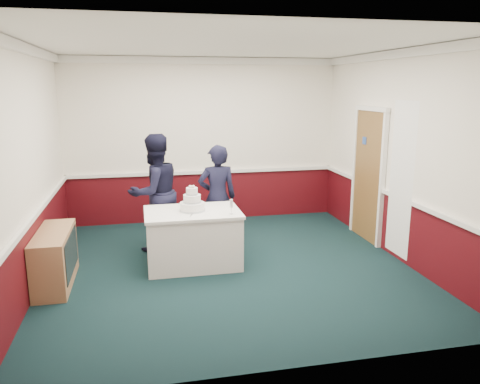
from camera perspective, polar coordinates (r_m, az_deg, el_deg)
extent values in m
plane|color=black|center=(6.67, -1.30, -9.12)|extent=(5.00, 5.00, 0.00)
cube|color=white|center=(8.69, -4.43, 6.21)|extent=(5.00, 0.05, 3.00)
cube|color=white|center=(6.30, -24.09, 2.65)|extent=(0.05, 5.00, 3.00)
cube|color=white|center=(7.15, 18.58, 4.17)|extent=(0.05, 5.00, 3.00)
cube|color=white|center=(6.21, -1.44, 17.28)|extent=(5.00, 5.00, 0.05)
cube|color=#47090F|center=(8.87, -4.32, -0.53)|extent=(5.00, 0.02, 0.90)
cube|color=white|center=(8.77, -4.36, 2.44)|extent=(4.98, 0.05, 0.06)
cube|color=white|center=(8.63, -4.58, 15.68)|extent=(5.00, 0.08, 0.12)
cube|color=#996636|center=(7.90, 15.37, 1.84)|extent=(0.05, 0.90, 2.10)
cube|color=#234799|center=(7.94, 14.93, 6.08)|extent=(0.01, 0.12, 0.12)
cube|color=white|center=(6.96, 19.05, 1.41)|extent=(0.02, 0.60, 2.20)
cube|color=#A97D52|center=(6.45, -21.64, -7.52)|extent=(0.40, 1.20, 0.70)
cube|color=black|center=(6.40, -19.85, -7.05)|extent=(0.01, 1.00, 0.50)
cube|color=white|center=(6.67, -5.75, -5.71)|extent=(1.28, 0.88, 0.76)
cube|color=white|center=(6.56, -5.83, -2.47)|extent=(1.32, 0.92, 0.04)
cylinder|color=white|center=(6.54, -5.85, -1.79)|extent=(0.34, 0.34, 0.12)
cylinder|color=#B6BBC2|center=(6.55, -5.84, -2.19)|extent=(0.35, 0.35, 0.03)
cylinder|color=white|center=(6.51, -5.87, -0.81)|extent=(0.24, 0.24, 0.11)
cylinder|color=#B6BBC2|center=(6.52, -5.86, -1.18)|extent=(0.25, 0.25, 0.02)
cylinder|color=white|center=(6.49, -5.89, 0.09)|extent=(0.16, 0.16, 0.10)
cylinder|color=#B6BBC2|center=(6.49, -5.88, -0.25)|extent=(0.17, 0.17, 0.02)
sphere|color=#EDE5C9|center=(6.47, -5.90, 0.67)|extent=(0.03, 0.03, 0.03)
sphere|color=#EDE5C9|center=(6.49, -5.67, 0.70)|extent=(0.03, 0.03, 0.03)
sphere|color=#EDE5C9|center=(6.49, -6.10, 0.70)|extent=(0.03, 0.03, 0.03)
sphere|color=#EDE5C9|center=(6.45, -5.72, 0.63)|extent=(0.03, 0.03, 0.03)
sphere|color=#EDE5C9|center=(6.46, -6.12, 0.63)|extent=(0.03, 0.03, 0.03)
cube|color=silver|center=(6.36, -5.90, -2.75)|extent=(0.08, 0.21, 0.00)
cylinder|color=silver|center=(6.35, -1.06, -2.68)|extent=(0.05, 0.05, 0.01)
cylinder|color=silver|center=(6.34, -1.07, -2.28)|extent=(0.01, 0.01, 0.09)
cylinder|color=silver|center=(6.32, -1.07, -1.40)|extent=(0.04, 0.04, 0.11)
imported|color=black|center=(7.26, -10.34, -0.08)|extent=(1.10, 1.03, 1.80)
imported|color=black|center=(7.19, -2.78, -0.68)|extent=(0.60, 0.40, 1.63)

